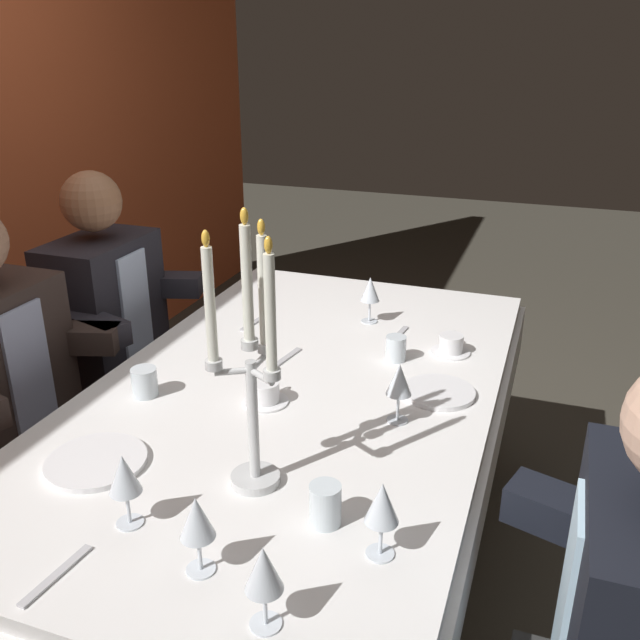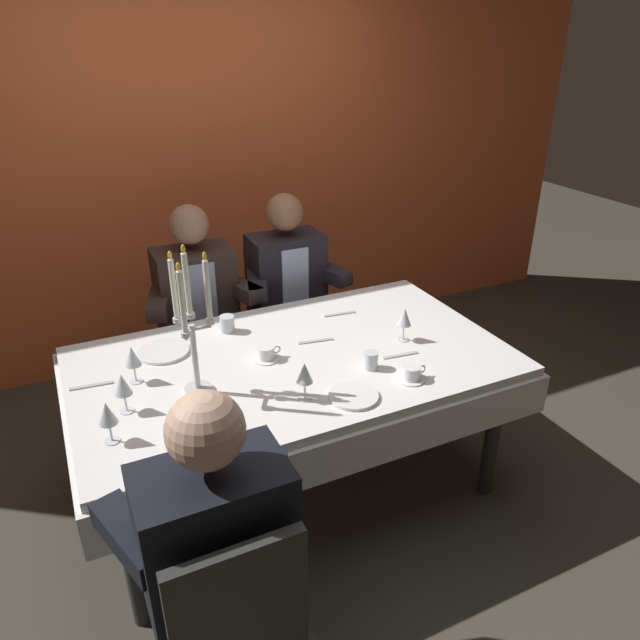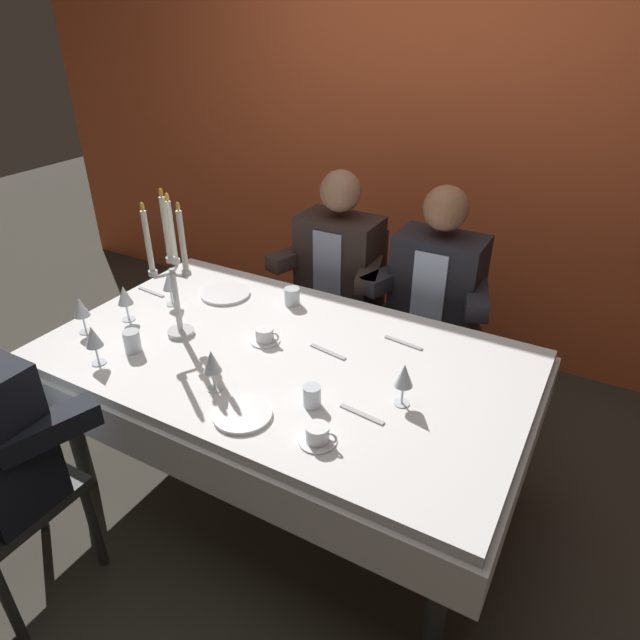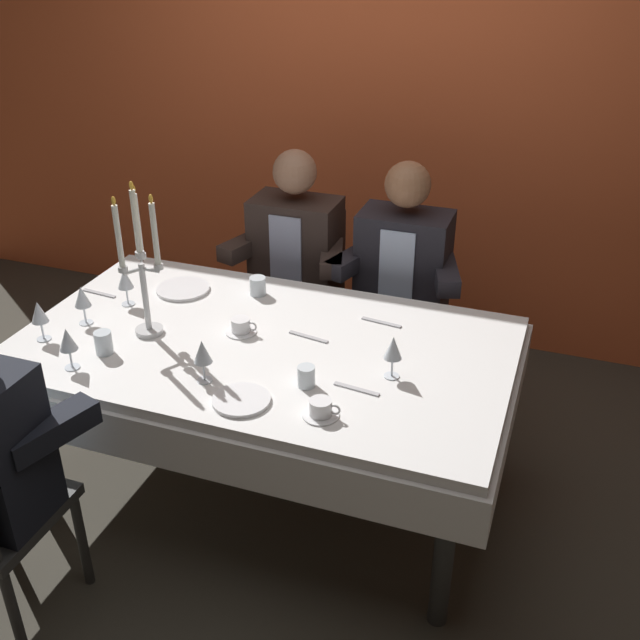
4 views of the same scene
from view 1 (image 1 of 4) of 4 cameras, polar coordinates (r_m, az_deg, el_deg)
The scene contains 21 objects.
ground_plane at distance 2.40m, azimuth -1.87°, elevation -21.28°, with size 12.00×12.00×0.00m, color #3C392F.
dining_table at distance 2.03m, azimuth -2.10°, elevation -8.47°, with size 1.94×1.14×0.74m.
candelabra at distance 1.44m, azimuth -5.76°, elevation -4.06°, with size 0.15×0.17×0.62m.
dinner_plate_0 at distance 1.95m, azimuth 9.81°, elevation -5.90°, with size 0.20×0.20×0.01m, color white.
dinner_plate_1 at distance 1.71m, azimuth -18.04°, elevation -11.07°, with size 0.23×0.23×0.01m, color white.
wine_glass_0 at distance 1.76m, azimuth 6.57°, elevation -5.01°, with size 0.07×0.07×0.16m.
wine_glass_1 at distance 1.33m, azimuth 5.15°, elevation -15.03°, with size 0.07×0.07×0.16m.
wine_glass_2 at distance 1.31m, azimuth -10.17°, elevation -16.00°, with size 0.07×0.07×0.16m.
wine_glass_3 at distance 1.20m, azimuth -4.69°, elevation -20.04°, with size 0.07×0.07×0.16m.
wine_glass_4 at distance 1.45m, azimuth -15.91°, elevation -12.35°, with size 0.07×0.07×0.16m.
wine_glass_5 at distance 2.36m, azimuth 4.17°, elevation 2.46°, with size 0.07×0.07×0.16m.
water_tumbler_0 at distance 2.12m, azimuth 6.30°, elevation -2.35°, with size 0.06×0.06×0.08m, color silver.
water_tumbler_1 at distance 1.44m, azimuth 0.44°, elevation -15.03°, with size 0.07×0.07×0.09m, color silver.
water_tumbler_2 at distance 1.96m, azimuth -14.33°, elevation -5.00°, with size 0.07×0.07×0.08m, color silver.
coffee_cup_0 at distance 2.19m, azimuth 10.79°, elevation -2.04°, with size 0.13×0.12×0.06m.
coffee_cup_1 at distance 1.88m, azimuth -4.51°, elevation -6.08°, with size 0.13×0.12×0.06m.
fork_0 at distance 1.44m, azimuth -20.98°, elevation -19.11°, with size 0.17×0.02×0.01m, color #B7B7BC.
fork_1 at distance 2.12m, azimuth -2.91°, elevation -3.22°, with size 0.17×0.02×0.01m, color #B7B7BC.
fork_2 at distance 2.29m, azimuth 6.42°, elevation -1.32°, with size 0.17×0.02×0.01m, color #B7B7BC.
fork_3 at distance 2.40m, azimuth -5.40°, elevation -0.17°, with size 0.17×0.02×0.01m, color #B7B7BC.
seated_diner_2 at distance 2.65m, azimuth -17.48°, elevation 0.89°, with size 0.63×0.48×1.24m.
Camera 1 is at (-1.61, -0.65, 1.66)m, focal length 38.65 mm.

